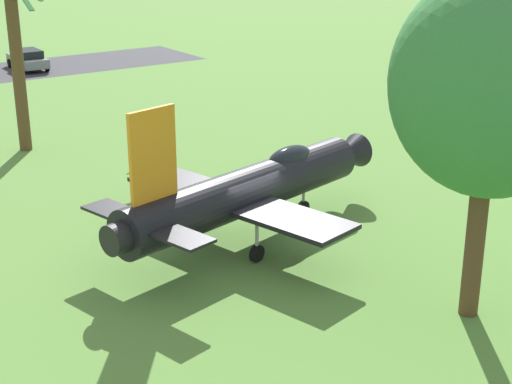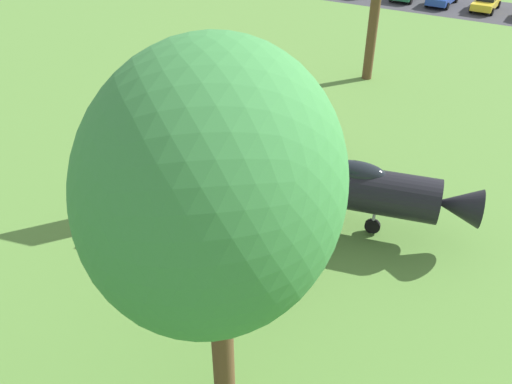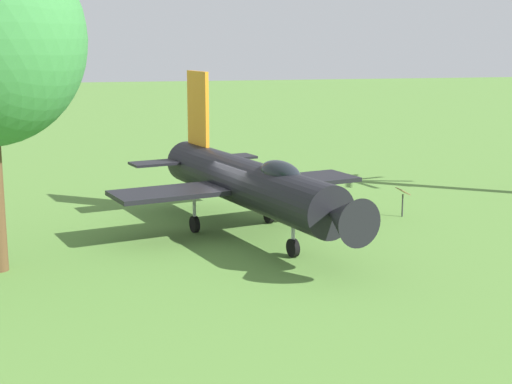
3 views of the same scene
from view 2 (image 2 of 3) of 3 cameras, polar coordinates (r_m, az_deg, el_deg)
ground_plane at (r=21.33m, az=3.65°, el=-2.72°), size 200.00×200.00×0.00m
parking_strip at (r=54.46m, az=19.50°, el=18.61°), size 9.42×42.70×0.00m
display_jet at (r=20.18m, az=4.81°, el=1.51°), size 9.54×12.82×5.64m
shade_tree at (r=10.56m, az=-4.54°, el=0.10°), size 5.83×5.22×9.97m
palm_tree at (r=33.87m, az=12.75°, el=18.67°), size 4.47×3.87×8.44m
info_plaque at (r=26.45m, az=8.23°, el=6.92°), size 0.42×0.62×1.14m
parked_car_yellow at (r=53.79m, az=23.73°, el=18.38°), size 4.29×1.99×1.40m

